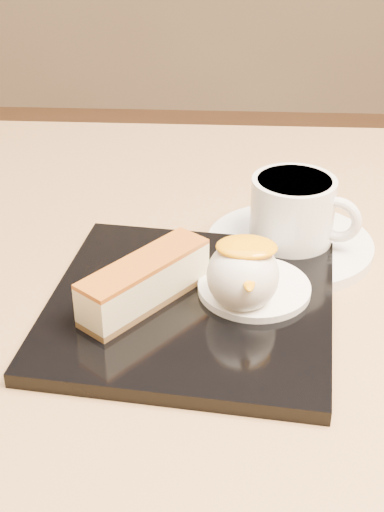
# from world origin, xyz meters

# --- Properties ---
(table) EXTENTS (0.80, 0.80, 0.72)m
(table) POSITION_xyz_m (0.00, 0.00, 0.56)
(table) COLOR black
(table) RESTS_ON ground
(dessert_plate) EXTENTS (0.24, 0.24, 0.01)m
(dessert_plate) POSITION_xyz_m (0.06, -0.02, 0.73)
(dessert_plate) COLOR black
(dessert_plate) RESTS_ON table
(cheesecake) EXTENTS (0.10, 0.11, 0.04)m
(cheesecake) POSITION_xyz_m (0.02, -0.02, 0.75)
(cheesecake) COLOR brown
(cheesecake) RESTS_ON dessert_plate
(cream_smear) EXTENTS (0.09, 0.09, 0.01)m
(cream_smear) POSITION_xyz_m (0.11, -0.00, 0.73)
(cream_smear) COLOR white
(cream_smear) RESTS_ON dessert_plate
(ice_cream_scoop) EXTENTS (0.06, 0.06, 0.06)m
(ice_cream_scoop) POSITION_xyz_m (0.10, -0.02, 0.76)
(ice_cream_scoop) COLOR white
(ice_cream_scoop) RESTS_ON cream_smear
(mango_sauce) EXTENTS (0.05, 0.04, 0.01)m
(mango_sauce) POSITION_xyz_m (0.10, -0.02, 0.78)
(mango_sauce) COLOR orange
(mango_sauce) RESTS_ON ice_cream_scoop
(mint_sprig) EXTENTS (0.03, 0.02, 0.00)m
(mint_sprig) POSITION_xyz_m (0.08, 0.02, 0.74)
(mint_sprig) COLOR #2B862F
(mint_sprig) RESTS_ON cream_smear
(saucer) EXTENTS (0.15, 0.15, 0.01)m
(saucer) POSITION_xyz_m (0.14, 0.08, 0.72)
(saucer) COLOR white
(saucer) RESTS_ON table
(coffee_cup) EXTENTS (0.10, 0.07, 0.06)m
(coffee_cup) POSITION_xyz_m (0.15, 0.08, 0.76)
(coffee_cup) COLOR white
(coffee_cup) RESTS_ON saucer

